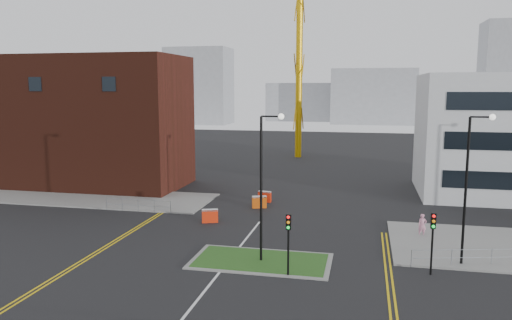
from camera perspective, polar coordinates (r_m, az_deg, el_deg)
The scene contains 23 objects.
ground at distance 24.92m, azimuth -8.12°, elevation -17.21°, with size 200.00×200.00×0.00m, color black.
pavement_left at distance 52.45m, azimuth -20.32°, elevation -3.91°, with size 28.00×8.00×0.12m, color slate.
island_kerb at distance 31.50m, azimuth 0.58°, elevation -11.47°, with size 8.60×4.60×0.08m, color slate.
grass_island at distance 31.49m, azimuth 0.58°, elevation -11.44°, with size 8.00×4.00×0.12m, color #1E4416.
brick_building at distance 58.14m, azimuth -19.94°, elevation 4.02°, with size 24.20×10.07×14.24m.
streetlamp_island at distance 30.06m, azimuth 1.00°, elevation -1.82°, with size 1.46×0.36×9.18m.
streetlamp_right_near at distance 32.06m, azimuth 23.30°, elevation -1.87°, with size 1.46×0.36×9.18m.
traffic_light_island at distance 28.48m, azimuth 3.72°, elevation -8.30°, with size 0.28×0.33×3.65m.
traffic_light_right at distance 30.37m, azimuth 19.56°, elevation -7.72°, with size 0.28×0.33×3.65m.
railing_left at distance 44.55m, azimuth -13.33°, elevation -4.83°, with size 6.05×0.05×1.10m.
centre_line at distance 26.63m, azimuth -6.56°, elevation -15.43°, with size 0.15×30.00×0.01m, color silver.
yellow_left_a at distance 36.98m, azimuth -15.89°, elevation -8.83°, with size 0.12×24.00×0.01m, color gold.
yellow_left_b at distance 36.84m, azimuth -15.47°, elevation -8.88°, with size 0.12×24.00×0.01m, color gold.
yellow_right_a at distance 29.09m, azimuth 14.76°, elevation -13.55°, with size 0.12×20.00×0.01m, color gold.
yellow_right_b at distance 29.11m, azimuth 15.37°, elevation -13.56°, with size 0.12×20.00×0.01m, color gold.
skyline_a at distance 148.98m, azimuth -6.48°, elevation 8.39°, with size 18.00×12.00×22.00m, color gray.
skyline_b at distance 151.05m, azimuth 13.24°, elevation 7.08°, with size 24.00×12.00×16.00m, color gray.
skyline_c at distance 150.64m, azimuth 26.93°, elevation 8.69°, with size 14.00×12.00×28.00m, color gray.
skyline_d at distance 161.88m, azimuth 6.75°, elevation 6.61°, with size 30.00×12.00×12.00m, color gray.
pedestrian at distance 38.24m, azimuth 18.48°, elevation -7.09°, with size 0.60×0.40×1.66m, color pink.
barrier_left at distance 44.70m, azimuth 0.38°, elevation -4.76°, with size 1.35×0.82×1.08m.
barrier_mid at distance 40.18m, azimuth -5.29°, elevation -6.31°, with size 1.34×0.83×1.07m.
barrier_right at distance 47.02m, azimuth 1.00°, elevation -4.15°, with size 1.26×0.62×1.02m.
Camera 1 is at (8.06, -21.01, 10.71)m, focal length 35.00 mm.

